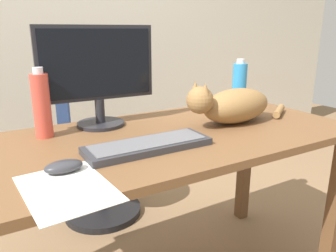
{
  "coord_description": "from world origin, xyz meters",
  "views": [
    {
      "loc": [
        -0.63,
        -1.06,
        1.15
      ],
      "look_at": [
        -0.06,
        -0.08,
        0.81
      ],
      "focal_mm": 34.98,
      "sensor_mm": 36.0,
      "label": 1
    }
  ],
  "objects_px": {
    "office_chair": "(91,156)",
    "spray_bottle": "(42,105)",
    "computer_mouse": "(64,167)",
    "keyboard": "(148,145)",
    "water_bottle": "(239,84)",
    "monitor": "(98,73)",
    "cat": "(233,105)"
  },
  "relations": [
    {
      "from": "keyboard",
      "to": "cat",
      "type": "bearing_deg",
      "value": 13.5
    },
    {
      "from": "office_chair",
      "to": "water_bottle",
      "type": "height_order",
      "value": "water_bottle"
    },
    {
      "from": "computer_mouse",
      "to": "spray_bottle",
      "type": "relative_size",
      "value": 0.41
    },
    {
      "from": "cat",
      "to": "computer_mouse",
      "type": "xyz_separation_m",
      "value": [
        -0.77,
        -0.16,
        -0.06
      ]
    },
    {
      "from": "cat",
      "to": "water_bottle",
      "type": "bearing_deg",
      "value": 43.89
    },
    {
      "from": "keyboard",
      "to": "cat",
      "type": "relative_size",
      "value": 0.72
    },
    {
      "from": "water_bottle",
      "to": "computer_mouse",
      "type": "bearing_deg",
      "value": -157.99
    },
    {
      "from": "cat",
      "to": "water_bottle",
      "type": "relative_size",
      "value": 2.47
    },
    {
      "from": "monitor",
      "to": "water_bottle",
      "type": "bearing_deg",
      "value": 0.57
    },
    {
      "from": "cat",
      "to": "computer_mouse",
      "type": "bearing_deg",
      "value": -168.03
    },
    {
      "from": "monitor",
      "to": "spray_bottle",
      "type": "relative_size",
      "value": 1.81
    },
    {
      "from": "office_chair",
      "to": "cat",
      "type": "xyz_separation_m",
      "value": [
        0.41,
        -0.79,
        0.43
      ]
    },
    {
      "from": "office_chair",
      "to": "monitor",
      "type": "height_order",
      "value": "monitor"
    },
    {
      "from": "monitor",
      "to": "keyboard",
      "type": "height_order",
      "value": "monitor"
    },
    {
      "from": "keyboard",
      "to": "computer_mouse",
      "type": "height_order",
      "value": "computer_mouse"
    },
    {
      "from": "office_chair",
      "to": "computer_mouse",
      "type": "relative_size",
      "value": 8.41
    },
    {
      "from": "monitor",
      "to": "cat",
      "type": "xyz_separation_m",
      "value": [
        0.52,
        -0.25,
        -0.15
      ]
    },
    {
      "from": "monitor",
      "to": "computer_mouse",
      "type": "bearing_deg",
      "value": -121.49
    },
    {
      "from": "computer_mouse",
      "to": "water_bottle",
      "type": "relative_size",
      "value": 0.44
    },
    {
      "from": "office_chair",
      "to": "computer_mouse",
      "type": "height_order",
      "value": "office_chair"
    },
    {
      "from": "office_chair",
      "to": "spray_bottle",
      "type": "height_order",
      "value": "spray_bottle"
    },
    {
      "from": "office_chair",
      "to": "spray_bottle",
      "type": "bearing_deg",
      "value": -120.34
    },
    {
      "from": "cat",
      "to": "water_bottle",
      "type": "distance_m",
      "value": 0.37
    },
    {
      "from": "keyboard",
      "to": "spray_bottle",
      "type": "distance_m",
      "value": 0.44
    },
    {
      "from": "water_bottle",
      "to": "spray_bottle",
      "type": "height_order",
      "value": "spray_bottle"
    },
    {
      "from": "office_chair",
      "to": "keyboard",
      "type": "distance_m",
      "value": 0.97
    },
    {
      "from": "office_chair",
      "to": "keyboard",
      "type": "bearing_deg",
      "value": -93.61
    },
    {
      "from": "water_bottle",
      "to": "monitor",
      "type": "bearing_deg",
      "value": -179.43
    },
    {
      "from": "monitor",
      "to": "computer_mouse",
      "type": "xyz_separation_m",
      "value": [
        -0.25,
        -0.41,
        -0.21
      ]
    },
    {
      "from": "computer_mouse",
      "to": "spray_bottle",
      "type": "bearing_deg",
      "value": 87.8
    },
    {
      "from": "computer_mouse",
      "to": "spray_bottle",
      "type": "distance_m",
      "value": 0.38
    },
    {
      "from": "monitor",
      "to": "spray_bottle",
      "type": "distance_m",
      "value": 0.26
    }
  ]
}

